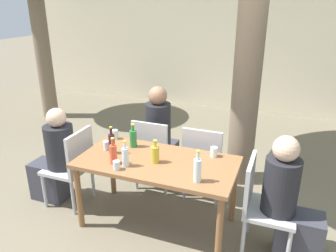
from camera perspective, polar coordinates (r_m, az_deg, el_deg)
name	(u,v)px	position (r m, az deg, el deg)	size (l,w,h in m)	color
ground_plane	(158,222)	(3.58, -1.79, -16.42)	(30.00, 30.00, 0.00)	#706651
cafe_building_wall	(237,41)	(6.89, 11.89, 14.21)	(10.00, 0.08, 2.80)	beige
dining_table_front	(157,168)	(3.23, -1.92, -7.31)	(1.54, 0.78, 0.73)	brown
patio_chair_0	(73,163)	(3.76, -16.22, -6.29)	(0.44, 0.44, 0.90)	#B2B2B7
patio_chair_1	(261,201)	(3.11, 15.86, -12.48)	(0.44, 0.44, 0.90)	#B2B2B7
patio_chair_2	(154,150)	(3.91, -2.54, -4.28)	(0.44, 0.44, 0.90)	#B2B2B7
patio_chair_3	(204,159)	(3.73, 6.23, -5.72)	(0.44, 0.44, 0.90)	#B2B2B7
person_seated_0	(55,161)	(3.90, -19.08, -5.72)	(0.56, 0.31, 1.12)	#383842
person_seated_1	(289,206)	(3.10, 20.39, -12.95)	(0.55, 0.30, 1.16)	#383842
person_seated_2	(161,139)	(4.08, -1.26, -2.28)	(0.31, 0.55, 1.25)	#383842
water_bottle_0	(197,170)	(2.80, 5.16, -7.57)	(0.07, 0.07, 0.29)	silver
water_bottle_1	(125,156)	(3.07, -7.45, -5.27)	(0.07, 0.07, 0.26)	silver
oil_cruet_2	(155,154)	(3.12, -2.24, -4.86)	(0.08, 0.08, 0.23)	gold
soda_bottle_3	(113,154)	(3.13, -9.50, -4.76)	(0.07, 0.07, 0.26)	#DB4C2D
wine_bottle_4	(112,143)	(3.34, -9.77, -2.93)	(0.06, 0.06, 0.29)	#331923
green_bottle_5	(133,138)	(3.46, -6.08, -2.09)	(0.07, 0.07, 0.26)	#287A38
drinking_glass_0	(117,165)	(3.05, -8.94, -6.78)	(0.07, 0.07, 0.09)	silver
drinking_glass_1	(214,152)	(3.28, 8.00, -4.48)	(0.07, 0.07, 0.10)	white
drinking_glass_2	(106,145)	(3.45, -10.70, -3.33)	(0.06, 0.06, 0.09)	white
drinking_glass_3	(115,134)	(3.70, -9.21, -1.45)	(0.07, 0.07, 0.10)	silver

